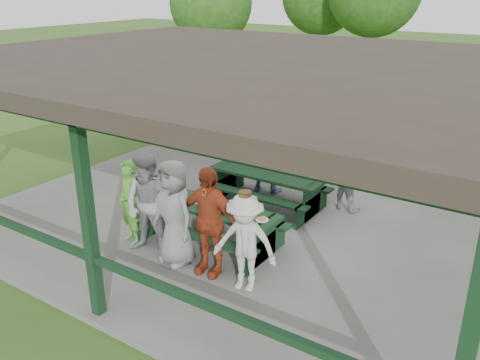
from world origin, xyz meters
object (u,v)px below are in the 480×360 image
Objects in this scene: spectator_grey at (347,176)px; farm_trailer at (360,112)px; contestant_grey_left at (149,205)px; picnic_table_far at (267,185)px; spectator_lblue at (268,155)px; spectator_blue at (236,140)px; contestant_green at (130,202)px; contestant_red at (208,221)px; contestant_white_fedora at (245,243)px; picnic_table_near at (211,219)px; contestant_grey_mid at (174,213)px.

farm_trailer is at bearing -61.32° from spectator_grey.
picnic_table_far is at bearing 67.77° from contestant_grey_left.
spectator_blue is (-1.26, 0.62, -0.03)m from spectator_lblue.
contestant_green is 1.10× the size of spectator_grey.
spectator_grey is 0.41× the size of farm_trailer.
contestant_green is 4.46m from spectator_grey.
contestant_red is 0.52× the size of farm_trailer.
contestant_red is 0.76m from contestant_white_fedora.
spectator_blue is (-1.68, 1.35, 0.37)m from picnic_table_far.
spectator_grey is at bearing 74.13° from contestant_red.
contestant_grey_left is 1.10× the size of spectator_blue.
contestant_grey_left is at bearing 7.93° from contestant_green.
spectator_blue is 0.48× the size of farm_trailer.
contestant_green is at bearing 96.47° from spectator_blue.
spectator_blue reaches higher than contestant_white_fedora.
spectator_lblue is at bearing 119.96° from picnic_table_far.
spectator_blue reaches higher than picnic_table_near.
spectator_blue is at bearing 115.59° from contestant_green.
contestant_red is (0.67, 0.04, 0.01)m from contestant_grey_mid.
contestant_grey_mid is 1.09× the size of spectator_blue.
contestant_grey_left is 1.01× the size of contestant_grey_mid.
contestant_red is at bearing -54.85° from picnic_table_near.
spectator_lblue is 6.31m from farm_trailer.
contestant_white_fedora is 3.70m from spectator_grey.
contestant_white_fedora is 1.14× the size of spectator_grey.
picnic_table_far is at bearing 101.11° from contestant_grey_mid.
contestant_red reaches higher than contestant_green.
contestant_red is 1.29× the size of spectator_grey.
contestant_grey_left reaches higher than spectator_blue.
spectator_lblue is at bearing -111.44° from farm_trailer.
picnic_table_far is at bearing -108.26° from farm_trailer.
spectator_grey reaches higher than picnic_table_near.
picnic_table_far is 1.47× the size of spectator_blue.
picnic_table_far is 3.04m from contestant_green.
spectator_lblue is 1.88m from spectator_grey.
picnic_table_near is 1.82× the size of spectator_grey.
farm_trailer reaches higher than picnic_table_near.
farm_trailer reaches higher than picnic_table_far.
contestant_grey_mid is at bearing -96.48° from picnic_table_near.
contestant_white_fedora is at bearing 107.07° from spectator_lblue.
contestant_grey_mid reaches higher than spectator_lblue.
contestant_grey_left is (0.60, -0.12, 0.14)m from contestant_green.
picnic_table_far is 3.20m from contestant_white_fedora.
contestant_red is 1.10× the size of spectator_blue.
contestant_white_fedora is 5.20m from spectator_blue.
picnic_table_near is at bearing 50.96° from contestant_green.
contestant_red is (0.59, -2.82, 0.45)m from picnic_table_far.
spectator_blue reaches higher than spectator_grey.
spectator_lblue is (-0.33, 3.59, -0.05)m from contestant_grey_mid.
spectator_grey is 6.57m from farm_trailer.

